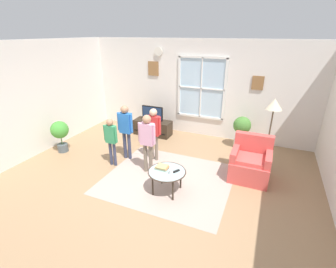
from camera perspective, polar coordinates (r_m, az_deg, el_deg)
The scene contains 18 objects.
ground_plane at distance 4.97m, azimuth -3.93°, elevation -11.68°, with size 6.90×6.31×0.02m, color #9E7A56.
back_wall at distance 6.97m, azimuth 6.82°, elevation 10.46°, with size 6.30×0.17×2.64m.
side_wall_left at distance 6.44m, azimuth -30.86°, elevation 6.34°, with size 0.12×5.71×2.64m.
area_rug at distance 5.10m, azimuth 0.00°, elevation -10.42°, with size 2.50×2.19×0.01m, color tan.
tv_stand at distance 7.12m, azimuth -3.57°, elevation 1.53°, with size 1.08×0.45×0.43m.
television at distance 6.97m, azimuth -3.67°, elevation 4.89°, with size 0.63×0.08×0.43m.
armchair at distance 5.27m, azimuth 18.69°, elevation -6.47°, with size 0.76×0.74×0.87m.
coffee_table at distance 4.53m, azimuth -0.26°, elevation -9.03°, with size 0.71×0.71×0.44m.
book_stack at distance 4.58m, azimuth -1.39°, elevation -7.77°, with size 0.24×0.18×0.06m.
cup at distance 4.42m, azimuth 0.71°, elevation -8.82°, with size 0.07×0.07×0.09m, color white.
remote_near_books at distance 4.50m, azimuth 1.93°, elevation -8.66°, with size 0.04×0.14×0.02m, color black.
person_pink_shirt at distance 4.98m, azimuth -4.86°, elevation -0.81°, with size 0.39×0.18×1.29m.
person_red_shirt at distance 5.49m, azimuth -3.37°, elevation 1.27°, with size 0.38×0.17×1.25m.
person_green_shirt at distance 5.43m, azimuth -13.17°, elevation -0.65°, with size 0.33×0.15×1.10m.
person_blue_shirt at distance 5.62m, azimuth -9.86°, elevation 1.83°, with size 0.39×0.18×1.30m.
potted_plant_by_window at distance 6.48m, azimuth 16.84°, elevation 1.13°, with size 0.44×0.44×0.83m.
potted_plant_corner at distance 6.54m, azimuth -23.92°, elevation 0.35°, with size 0.42×0.42×0.80m.
floor_lamp at distance 5.42m, azimuth 23.39°, elevation 4.91°, with size 0.32×0.32×1.57m.
Camera 1 is at (1.91, -3.62, 2.80)m, focal length 26.07 mm.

